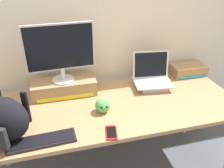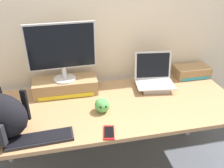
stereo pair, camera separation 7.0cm
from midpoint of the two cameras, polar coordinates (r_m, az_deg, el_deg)
name	(u,v)px [view 1 (the left image)]	position (r m, az deg, el deg)	size (l,w,h in m)	color
back_wall	(97,15)	(2.03, -4.68, 16.30)	(7.00, 0.10, 2.60)	beige
desk	(112,111)	(1.84, -1.09, -6.68)	(1.97, 0.78, 0.73)	#A87F56
toner_box_yellow	(64,87)	(1.96, -12.52, -0.75)	(0.51, 0.21, 0.12)	#9E7A51
desktop_monitor	(60,51)	(1.83, -13.55, 7.79)	(0.52, 0.18, 0.46)	silver
open_laptop	(152,81)	(2.04, 8.78, 0.82)	(0.34, 0.28, 0.29)	#ADADB2
external_keyboard	(42,141)	(1.54, -17.91, -13.05)	(0.41, 0.14, 0.02)	black
messenger_backpack	(2,120)	(1.57, -26.26, -7.78)	(0.38, 0.33, 0.29)	black
cell_phone	(111,133)	(1.53, -1.47, -11.74)	(0.09, 0.15, 0.01)	red
plush_toy	(103,105)	(1.70, -3.45, -5.22)	(0.11, 0.11, 0.11)	#56B256
toner_box_cyan	(188,70)	(2.34, 17.15, 3.31)	(0.32, 0.18, 0.10)	#9E7A51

